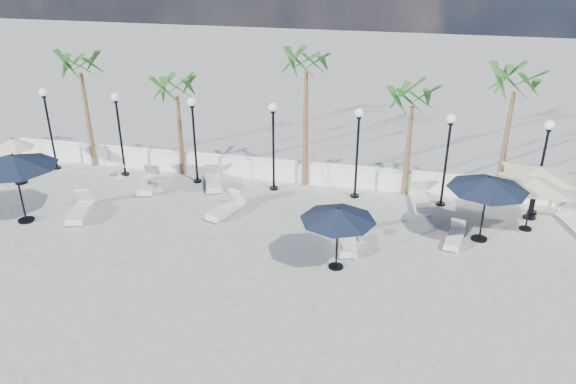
% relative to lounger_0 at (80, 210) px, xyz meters
% --- Properties ---
extents(ground, '(100.00, 100.00, 0.00)m').
position_rel_lounger_0_xyz_m(ground, '(6.75, -2.37, -0.26)').
color(ground, gray).
rests_on(ground, ground).
extents(balustrade, '(26.00, 0.30, 1.01)m').
position_rel_lounger_0_xyz_m(balustrade, '(6.75, 5.13, 0.21)').
color(balustrade, white).
rests_on(balustrade, ground).
extents(lamppost_0, '(0.36, 0.36, 3.84)m').
position_rel_lounger_0_xyz_m(lamppost_0, '(-3.75, 4.13, 2.24)').
color(lamppost_0, black).
rests_on(lamppost_0, ground).
extents(lamppost_1, '(0.36, 0.36, 3.84)m').
position_rel_lounger_0_xyz_m(lamppost_1, '(-0.25, 4.13, 2.24)').
color(lamppost_1, black).
rests_on(lamppost_1, ground).
extents(lamppost_2, '(0.36, 0.36, 3.84)m').
position_rel_lounger_0_xyz_m(lamppost_2, '(3.25, 4.13, 2.24)').
color(lamppost_2, black).
rests_on(lamppost_2, ground).
extents(lamppost_3, '(0.36, 0.36, 3.84)m').
position_rel_lounger_0_xyz_m(lamppost_3, '(6.75, 4.13, 2.24)').
color(lamppost_3, black).
rests_on(lamppost_3, ground).
extents(lamppost_4, '(0.36, 0.36, 3.84)m').
position_rel_lounger_0_xyz_m(lamppost_4, '(10.25, 4.13, 2.24)').
color(lamppost_4, black).
rests_on(lamppost_4, ground).
extents(lamppost_5, '(0.36, 0.36, 3.84)m').
position_rel_lounger_0_xyz_m(lamppost_5, '(13.75, 4.13, 2.24)').
color(lamppost_5, black).
rests_on(lamppost_5, ground).
extents(lamppost_6, '(0.36, 0.36, 3.84)m').
position_rel_lounger_0_xyz_m(lamppost_6, '(17.25, 4.13, 2.24)').
color(lamppost_6, black).
rests_on(lamppost_6, ground).
extents(palm_0, '(2.60, 2.60, 5.50)m').
position_rel_lounger_0_xyz_m(palm_0, '(-2.25, 4.93, 4.28)').
color(palm_0, brown).
rests_on(palm_0, ground).
extents(palm_1, '(2.60, 2.60, 4.70)m').
position_rel_lounger_0_xyz_m(palm_1, '(2.25, 4.93, 3.50)').
color(palm_1, brown).
rests_on(palm_1, ground).
extents(palm_2, '(2.60, 2.60, 6.10)m').
position_rel_lounger_0_xyz_m(palm_2, '(7.95, 4.93, 4.86)').
color(palm_2, brown).
rests_on(palm_2, ground).
extents(palm_3, '(2.60, 2.60, 4.90)m').
position_rel_lounger_0_xyz_m(palm_3, '(12.25, 4.93, 3.69)').
color(palm_3, brown).
rests_on(palm_3, ground).
extents(palm_4, '(2.60, 2.60, 5.70)m').
position_rel_lounger_0_xyz_m(palm_4, '(15.95, 4.93, 4.47)').
color(palm_4, brown).
rests_on(palm_4, ground).
extents(lounger_0, '(1.22, 2.13, 0.76)m').
position_rel_lounger_0_xyz_m(lounger_0, '(0.00, 0.00, 0.00)').
color(lounger_0, silver).
rests_on(lounger_0, ground).
extents(lounger_1, '(1.34, 2.09, 0.75)m').
position_rel_lounger_0_xyz_m(lounger_1, '(4.09, 3.85, -0.00)').
color(lounger_1, silver).
rests_on(lounger_1, ground).
extents(lounger_2, '(1.06, 2.11, 0.76)m').
position_rel_lounger_0_xyz_m(lounger_2, '(1.47, 3.00, -0.00)').
color(lounger_2, silver).
rests_on(lounger_2, ground).
extents(lounger_3, '(1.22, 2.05, 0.73)m').
position_rel_lounger_0_xyz_m(lounger_3, '(5.50, 1.44, -0.01)').
color(lounger_3, silver).
rests_on(lounger_3, ground).
extents(lounger_4, '(0.86, 1.92, 0.69)m').
position_rel_lounger_0_xyz_m(lounger_4, '(10.48, -0.07, -0.02)').
color(lounger_4, silver).
rests_on(lounger_4, ground).
extents(lounger_5, '(0.85, 1.72, 0.62)m').
position_rel_lounger_0_xyz_m(lounger_5, '(14.16, 1.11, -0.05)').
color(lounger_5, silver).
rests_on(lounger_5, ground).
extents(lounger_6, '(1.01, 2.16, 0.78)m').
position_rel_lounger_0_xyz_m(lounger_6, '(12.93, 3.86, 0.01)').
color(lounger_6, silver).
rests_on(lounger_6, ground).
extents(side_table_0, '(0.56, 0.56, 0.54)m').
position_rel_lounger_0_xyz_m(side_table_0, '(1.89, 2.89, 0.07)').
color(side_table_0, silver).
rests_on(side_table_0, ground).
extents(side_table_1, '(0.54, 0.54, 0.52)m').
position_rel_lounger_0_xyz_m(side_table_1, '(-0.38, 3.83, 0.06)').
color(side_table_1, silver).
rests_on(side_table_1, ground).
extents(side_table_2, '(0.45, 0.45, 0.44)m').
position_rel_lounger_0_xyz_m(side_table_2, '(10.87, 0.35, 0.01)').
color(side_table_2, silver).
rests_on(side_table_2, ground).
extents(parasol_navy_left, '(3.14, 3.14, 2.77)m').
position_rel_lounger_0_xyz_m(parasol_navy_left, '(-1.83, -0.83, 2.19)').
color(parasol_navy_left, black).
rests_on(parasol_navy_left, ground).
extents(parasol_navy_mid, '(2.49, 2.49, 2.23)m').
position_rel_lounger_0_xyz_m(parasol_navy_mid, '(10.27, -1.46, 1.70)').
color(parasol_navy_mid, black).
rests_on(parasol_navy_mid, ground).
extents(parasol_navy_right, '(2.80, 2.80, 2.51)m').
position_rel_lounger_0_xyz_m(parasol_navy_right, '(15.06, 1.54, 1.95)').
color(parasol_navy_right, black).
rests_on(parasol_navy_right, ground).
extents(parasol_cream_sq_a, '(4.54, 4.54, 2.23)m').
position_rel_lounger_0_xyz_m(parasol_cream_sq_a, '(16.80, 2.71, 1.81)').
color(parasol_cream_sq_a, black).
rests_on(parasol_cream_sq_a, ground).
extents(parasol_cream_sq_b, '(4.60, 4.60, 2.30)m').
position_rel_lounger_0_xyz_m(parasol_cream_sq_b, '(17.09, 3.71, 1.87)').
color(parasol_cream_sq_b, black).
rests_on(parasol_cream_sq_b, ground).
extents(parasol_cream_small, '(1.74, 1.74, 2.13)m').
position_rel_lounger_0_xyz_m(parasol_cream_small, '(-4.31, 2.28, 1.57)').
color(parasol_cream_small, black).
rests_on(parasol_cream_small, ground).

